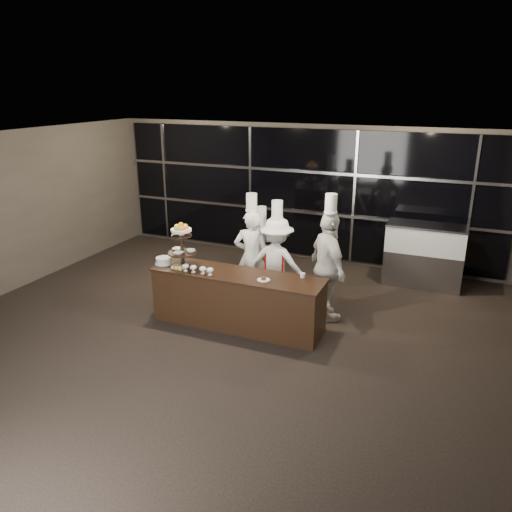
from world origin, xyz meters
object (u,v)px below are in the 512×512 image
at_px(layer_cake, 164,261).
at_px(chef_d, 328,267).
at_px(chef_a, 252,256).
at_px(chef_b, 261,259).
at_px(buffet_counter, 238,300).
at_px(chef_c, 276,263).
at_px(display_stand, 182,241).
at_px(display_case, 424,252).

bearing_deg(layer_cake, chef_d, 18.20).
relative_size(chef_a, chef_b, 1.17).
relative_size(buffet_counter, chef_a, 1.41).
bearing_deg(layer_cake, chef_c, 31.42).
relative_size(chef_a, chef_c, 1.04).
bearing_deg(chef_a, display_stand, -129.98).
relative_size(display_stand, chef_d, 0.34).
relative_size(chef_b, chef_d, 0.80).
bearing_deg(buffet_counter, chef_b, 95.36).
xyz_separation_m(layer_cake, chef_a, (1.17, 1.04, -0.09)).
bearing_deg(buffet_counter, display_stand, -179.99).
distance_m(chef_c, chef_d, 0.98).
height_order(chef_a, chef_c, chef_a).
bearing_deg(display_case, buffet_counter, -130.66).
bearing_deg(display_stand, chef_b, 55.89).
height_order(display_case, chef_c, chef_c).
distance_m(display_case, chef_d, 2.62).
bearing_deg(chef_d, layer_cake, -161.80).
xyz_separation_m(buffet_counter, chef_a, (-0.17, 0.99, 0.42)).
relative_size(buffet_counter, layer_cake, 9.47).
distance_m(buffet_counter, layer_cake, 1.44).
bearing_deg(chef_c, buffet_counter, -107.92).
height_order(buffet_counter, layer_cake, layer_cake).
relative_size(display_stand, chef_c, 0.38).
bearing_deg(chef_d, chef_b, 160.64).
xyz_separation_m(display_case, chef_a, (-2.79, -2.06, 0.20)).
bearing_deg(chef_b, buffet_counter, -84.64).
relative_size(display_case, chef_d, 0.69).
height_order(chef_b, chef_c, chef_c).
xyz_separation_m(display_case, chef_c, (-2.30, -2.08, 0.14)).
bearing_deg(layer_cake, chef_b, 47.83).
relative_size(display_case, chef_a, 0.74).
distance_m(display_stand, chef_a, 1.37).
height_order(display_stand, chef_d, chef_d).
bearing_deg(chef_b, display_stand, -124.11).
xyz_separation_m(buffet_counter, chef_d, (1.27, 0.81, 0.48)).
relative_size(layer_cake, chef_b, 0.17).
xyz_separation_m(buffet_counter, display_stand, (-1.00, -0.00, 0.87)).
height_order(display_case, chef_d, chef_d).
distance_m(buffet_counter, chef_c, 1.07).
bearing_deg(display_case, chef_c, -137.88).
relative_size(layer_cake, chef_a, 0.15).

